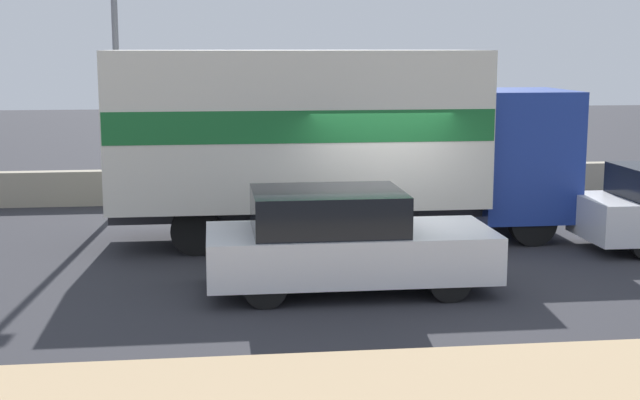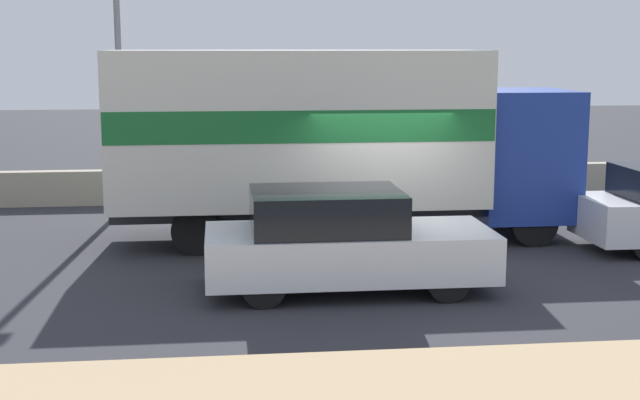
% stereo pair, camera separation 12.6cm
% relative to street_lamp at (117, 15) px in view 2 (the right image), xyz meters
% --- Properties ---
extents(ground_plane, '(80.00, 80.00, 0.00)m').
position_rel_street_lamp_xyz_m(ground_plane, '(4.98, -6.33, -4.32)').
color(ground_plane, '#2D2D33').
extents(stone_wall_backdrop, '(60.00, 0.35, 0.81)m').
position_rel_street_lamp_xyz_m(stone_wall_backdrop, '(4.98, 0.58, -3.91)').
color(stone_wall_backdrop, '#A39984').
rests_on(stone_wall_backdrop, ground_plane).
extents(street_lamp, '(0.56, 0.28, 7.52)m').
position_rel_street_lamp_xyz_m(street_lamp, '(0.00, 0.00, 0.00)').
color(street_lamp, slate).
rests_on(street_lamp, ground_plane).
extents(box_truck, '(8.60, 2.62, 3.57)m').
position_rel_street_lamp_xyz_m(box_truck, '(4.18, -3.89, -2.29)').
color(box_truck, navy).
rests_on(box_truck, ground_plane).
extents(car_hatchback, '(4.27, 1.83, 1.53)m').
position_rel_street_lamp_xyz_m(car_hatchback, '(3.98, -7.40, -3.56)').
color(car_hatchback, silver).
rests_on(car_hatchback, ground_plane).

